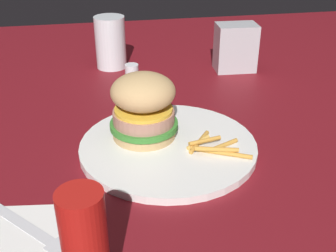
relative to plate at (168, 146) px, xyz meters
name	(u,v)px	position (x,y,z in m)	size (l,w,h in m)	color
ground_plane	(181,148)	(0.02, 0.00, -0.01)	(1.60, 1.60, 0.00)	maroon
plate	(168,146)	(0.00, 0.00, 0.00)	(0.28, 0.28, 0.01)	white
sandwich	(143,106)	(-0.03, 0.03, 0.06)	(0.11, 0.11, 0.11)	tan
fries_pile	(212,146)	(0.06, -0.03, 0.01)	(0.09, 0.09, 0.01)	gold
napkin	(38,234)	(-0.19, -0.16, -0.01)	(0.11, 0.11, 0.00)	white
fork	(39,233)	(-0.19, -0.17, 0.00)	(0.13, 0.14, 0.00)	silver
drink_glass	(111,44)	(-0.06, 0.39, 0.05)	(0.07, 0.07, 0.12)	silver
napkin_dispenser	(236,48)	(0.21, 0.32, 0.05)	(0.09, 0.06, 0.11)	#B7BABF
ketchup_bottle	(86,249)	(-0.13, -0.27, 0.06)	(0.04, 0.04, 0.13)	#B21914
salt_shaker	(132,77)	(-0.03, 0.25, 0.02)	(0.03, 0.03, 0.06)	white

